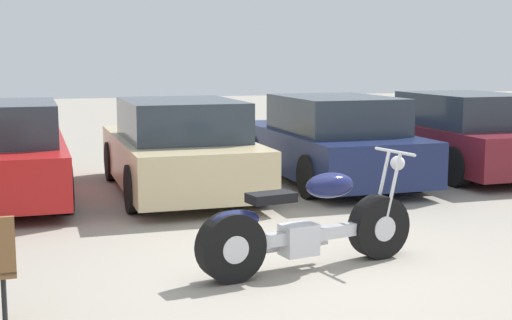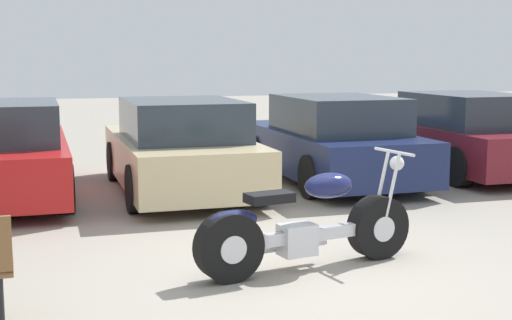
% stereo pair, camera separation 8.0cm
% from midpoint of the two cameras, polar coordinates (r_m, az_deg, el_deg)
% --- Properties ---
extents(ground_plane, '(60.00, 60.00, 0.00)m').
position_cam_midpoint_polar(ground_plane, '(6.98, 4.05, -8.73)').
color(ground_plane, gray).
extents(motorcycle, '(2.32, 0.81, 1.10)m').
position_cam_midpoint_polar(motorcycle, '(6.89, 4.24, -5.41)').
color(motorcycle, black).
rests_on(motorcycle, ground_plane).
extents(parked_car_red, '(1.90, 4.24, 1.41)m').
position_cam_midpoint_polar(parked_car_red, '(10.84, -19.55, 0.50)').
color(parked_car_red, red).
rests_on(parked_car_red, ground_plane).
extents(parked_car_champagne, '(1.90, 4.24, 1.41)m').
position_cam_midpoint_polar(parked_car_champagne, '(10.78, -5.86, 0.90)').
color(parked_car_champagne, '#C6B284').
rests_on(parked_car_champagne, ground_plane).
extents(parked_car_navy, '(1.90, 4.24, 1.41)m').
position_cam_midpoint_polar(parked_car_navy, '(11.73, 6.34, 1.48)').
color(parked_car_navy, '#19234C').
rests_on(parked_car_navy, ground_plane).
extents(parked_car_maroon, '(1.90, 4.24, 1.41)m').
position_cam_midpoint_polar(parked_car_maroon, '(13.13, 16.34, 1.92)').
color(parked_car_maroon, maroon).
rests_on(parked_car_maroon, ground_plane).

